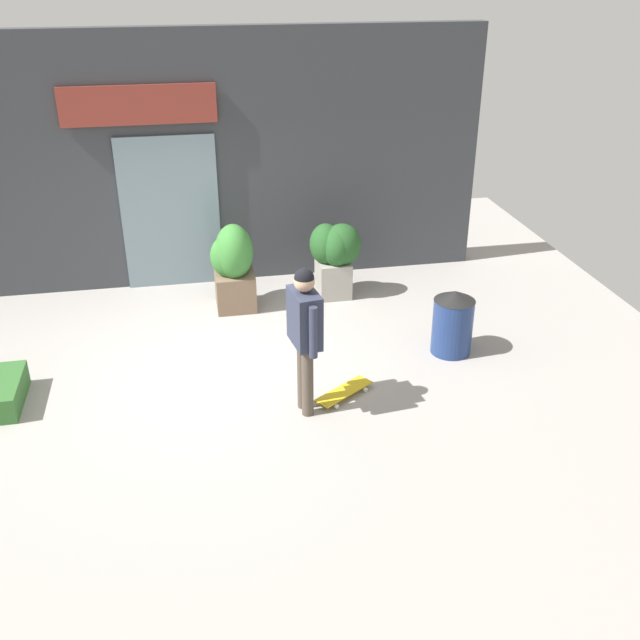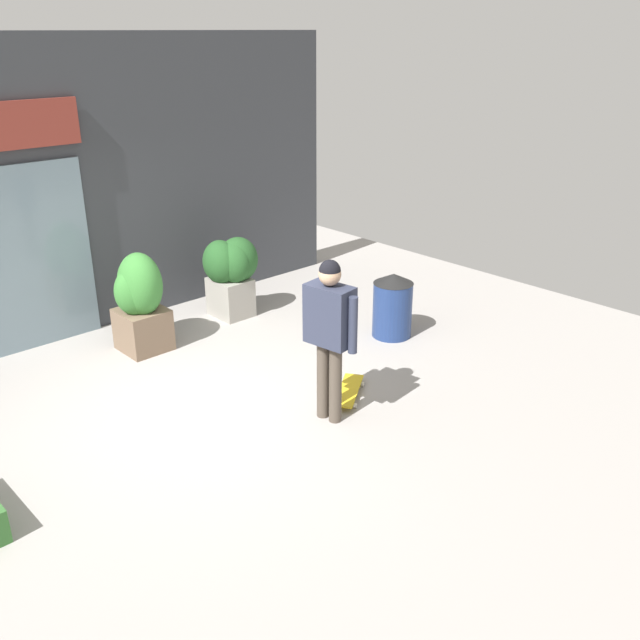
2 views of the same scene
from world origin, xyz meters
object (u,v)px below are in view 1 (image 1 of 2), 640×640
at_px(skateboarder, 305,326).
at_px(trash_bin, 453,322).
at_px(planter_box_right, 335,252).
at_px(planter_box_left, 234,261).
at_px(skateboard, 344,392).

height_order(skateboarder, trash_bin, skateboarder).
height_order(planter_box_right, trash_bin, planter_box_right).
height_order(skateboarder, planter_box_right, skateboarder).
distance_m(planter_box_left, trash_bin, 3.21).
xyz_separation_m(planter_box_left, planter_box_right, (1.48, 0.12, -0.03)).
distance_m(skateboard, planter_box_right, 2.88).
height_order(skateboard, planter_box_left, planter_box_left).
bearing_deg(planter_box_left, planter_box_right, 4.78).
bearing_deg(skateboarder, trash_bin, 16.77).
bearing_deg(skateboard, planter_box_left, 76.42).
bearing_deg(planter_box_right, trash_bin, -60.93).
relative_size(skateboarder, planter_box_left, 1.36).
bearing_deg(skateboarder, planter_box_right, 63.70).
xyz_separation_m(planter_box_left, trash_bin, (2.59, -1.87, -0.28)).
distance_m(skateboarder, planter_box_right, 3.14).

